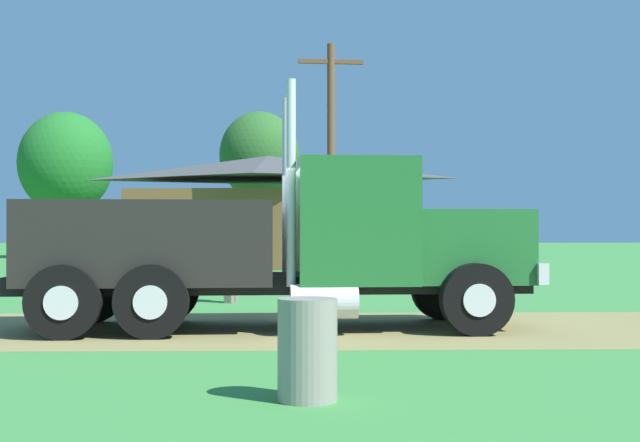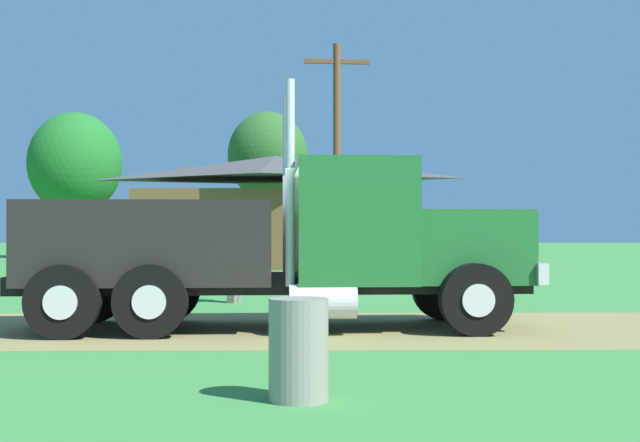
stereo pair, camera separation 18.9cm
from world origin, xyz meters
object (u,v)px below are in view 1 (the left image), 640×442
object	(u,v)px
steel_barrel	(307,350)
shed_building	(268,214)
truck_foreground_white	(276,246)
visitor_far_side	(231,258)
utility_pole_far	(331,153)

from	to	relation	value
steel_barrel	shed_building	bearing A→B (deg)	92.48
steel_barrel	shed_building	xyz separation A→B (m)	(-1.27, 29.37, 1.84)
steel_barrel	shed_building	distance (m)	29.45
truck_foreground_white	visitor_far_side	bearing A→B (deg)	102.02
shed_building	visitor_far_side	bearing A→B (deg)	-90.72
visitor_far_side	utility_pole_far	world-z (taller)	utility_pole_far
visitor_far_side	steel_barrel	size ratio (longest dim) A/B	1.91
shed_building	utility_pole_far	size ratio (longest dim) A/B	1.56
truck_foreground_white	shed_building	xyz separation A→B (m)	(-0.85, 23.49, 0.99)
truck_foreground_white	steel_barrel	world-z (taller)	truck_foreground_white
steel_barrel	utility_pole_far	size ratio (longest dim) A/B	0.12
truck_foreground_white	shed_building	world-z (taller)	shed_building
steel_barrel	utility_pole_far	world-z (taller)	utility_pole_far
truck_foreground_white	utility_pole_far	world-z (taller)	utility_pole_far
shed_building	utility_pole_far	distance (m)	8.78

